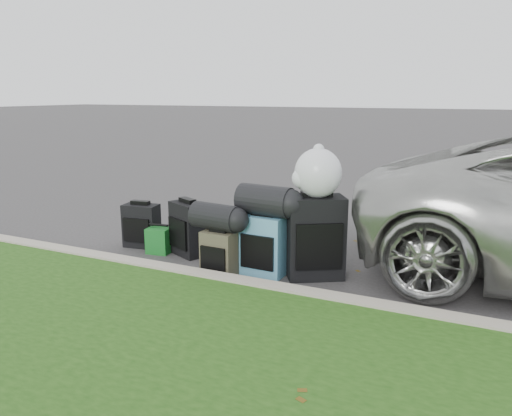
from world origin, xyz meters
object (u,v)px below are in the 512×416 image
at_px(suitcase_olive, 219,254).
at_px(tote_green, 159,240).
at_px(suitcase_teal, 263,246).
at_px(suitcase_small_black, 142,226).
at_px(suitcase_large_black_left, 188,229).
at_px(tote_navy, 223,242).
at_px(suitcase_large_black_right, 315,237).

relative_size(suitcase_olive, tote_green, 1.57).
bearing_deg(suitcase_teal, suitcase_small_black, 173.30).
xyz_separation_m(suitcase_small_black, suitcase_teal, (1.78, -0.27, 0.05)).
distance_m(suitcase_teal, tote_green, 1.45).
distance_m(suitcase_small_black, suitcase_large_black_left, 0.70).
bearing_deg(suitcase_teal, tote_navy, 150.81).
bearing_deg(suitcase_olive, suitcase_large_black_right, 26.03).
distance_m(suitcase_large_black_left, suitcase_large_black_right, 1.59).
bearing_deg(suitcase_large_black_left, tote_navy, 52.33).
bearing_deg(tote_navy, suitcase_olive, -46.43).
height_order(suitcase_teal, tote_green, suitcase_teal).
distance_m(suitcase_teal, tote_navy, 0.85).
xyz_separation_m(suitcase_small_black, suitcase_olive, (1.38, -0.50, -0.03)).
height_order(suitcase_large_black_left, suitcase_large_black_right, suitcase_large_black_right).
xyz_separation_m(suitcase_large_black_left, tote_navy, (0.36, 0.19, -0.16)).
bearing_deg(suitcase_teal, tote_green, 176.03).
xyz_separation_m(suitcase_small_black, tote_green, (0.35, -0.12, -0.11)).
xyz_separation_m(suitcase_olive, suitcase_teal, (0.40, 0.23, 0.08)).
bearing_deg(tote_navy, suitcase_small_black, -153.23).
height_order(suitcase_olive, tote_navy, suitcase_olive).
bearing_deg(suitcase_olive, suitcase_teal, 32.31).
bearing_deg(suitcase_teal, suitcase_large_black_right, 20.30).
xyz_separation_m(suitcase_teal, tote_green, (-1.43, 0.14, -0.17)).
distance_m(suitcase_small_black, suitcase_large_black_right, 2.30).
bearing_deg(suitcase_large_black_right, suitcase_large_black_left, 146.43).
relative_size(suitcase_small_black, tote_green, 1.75).
bearing_deg(tote_green, suitcase_teal, -13.26).
bearing_deg(suitcase_large_black_left, suitcase_olive, -10.16).
distance_m(suitcase_large_black_right, tote_navy, 1.28).
distance_m(suitcase_olive, suitcase_teal, 0.47).
bearing_deg(suitcase_small_black, suitcase_teal, -17.04).
distance_m(suitcase_large_black_left, suitcase_olive, 0.83).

